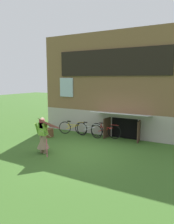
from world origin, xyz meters
TOP-DOWN VIEW (x-y plane):
  - ground_plane at (0.00, 0.00)m, footprint 60.00×60.00m
  - log_house at (0.00, 5.55)m, footprint 8.51×6.21m
  - person at (-1.30, -0.92)m, footprint 0.60×0.52m
  - kite at (-1.05, -1.50)m, footprint 1.09×1.15m
  - bicycle_red at (-0.07, 2.58)m, footprint 1.73×0.10m
  - bicycle_silver at (-0.91, 2.31)m, footprint 1.70×0.31m
  - bicycle_yellow at (-1.98, 2.38)m, footprint 1.56×0.55m
  - wooden_crate at (-2.81, 1.22)m, footprint 0.45×0.38m

SIDE VIEW (x-z plane):
  - ground_plane at x=0.00m, z-range 0.00..0.00m
  - wooden_crate at x=-2.81m, z-range 0.00..0.45m
  - bicycle_yellow at x=-1.98m, z-range -0.01..0.73m
  - bicycle_silver at x=-0.91m, z-range -0.01..0.77m
  - bicycle_red at x=-0.07m, z-range -0.01..0.77m
  - person at x=-1.30m, z-range -0.12..1.38m
  - kite at x=-1.05m, z-range 0.47..1.91m
  - log_house at x=0.00m, z-range 0.00..5.53m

